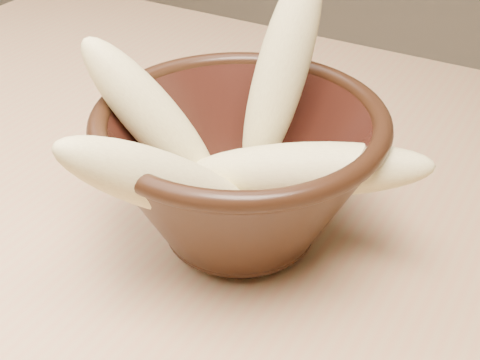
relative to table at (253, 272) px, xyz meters
name	(u,v)px	position (x,y,z in m)	size (l,w,h in m)	color
table	(253,272)	(0.00, 0.00, 0.00)	(1.20, 0.80, 0.75)	tan
bowl	(240,169)	(0.01, -0.05, 0.15)	(0.23, 0.23, 0.12)	black
milk_puddle	(240,200)	(0.01, -0.05, 0.12)	(0.13, 0.13, 0.02)	beige
banana_upright	(281,71)	(0.02, 0.01, 0.21)	(0.04, 0.04, 0.18)	tan
banana_left	(153,118)	(-0.05, -0.07, 0.19)	(0.04, 0.04, 0.16)	tan
banana_across	(305,170)	(0.06, -0.04, 0.16)	(0.04, 0.04, 0.19)	tan
banana_front	(164,182)	(0.00, -0.12, 0.18)	(0.04, 0.04, 0.18)	tan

